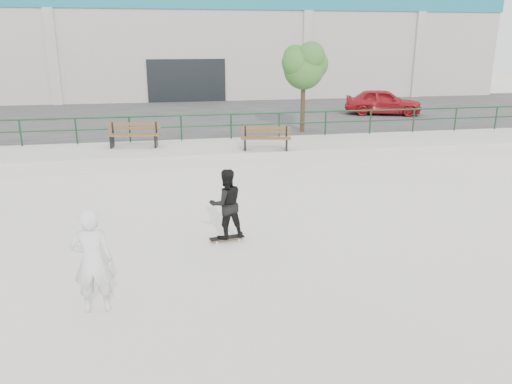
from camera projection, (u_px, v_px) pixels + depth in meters
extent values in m
plane|color=silver|center=(258.00, 263.00, 10.16)|extent=(120.00, 120.00, 0.00)
cube|color=#B4AEA4|center=(210.00, 152.00, 19.01)|extent=(30.00, 3.00, 0.50)
cube|color=#313131|center=(194.00, 119.00, 26.99)|extent=(60.00, 14.00, 0.50)
cylinder|color=#153B1F|center=(206.00, 115.00, 19.86)|extent=(28.00, 0.06, 0.06)
cylinder|color=#153B1F|center=(206.00, 126.00, 19.99)|extent=(28.00, 0.05, 0.05)
cylinder|color=#153B1F|center=(21.00, 133.00, 18.75)|extent=(0.06, 0.06, 1.00)
cylinder|color=#153B1F|center=(76.00, 131.00, 19.11)|extent=(0.06, 0.06, 1.00)
cylinder|color=#153B1F|center=(130.00, 130.00, 19.47)|extent=(0.06, 0.06, 1.00)
cylinder|color=#153B1F|center=(181.00, 128.00, 19.83)|extent=(0.06, 0.06, 1.00)
cylinder|color=#153B1F|center=(231.00, 126.00, 20.19)|extent=(0.06, 0.06, 1.00)
cylinder|color=#153B1F|center=(279.00, 125.00, 20.55)|extent=(0.06, 0.06, 1.00)
cylinder|color=#153B1F|center=(325.00, 124.00, 20.91)|extent=(0.06, 0.06, 1.00)
cylinder|color=#153B1F|center=(370.00, 122.00, 21.27)|extent=(0.06, 0.06, 1.00)
cylinder|color=#153B1F|center=(414.00, 121.00, 21.63)|extent=(0.06, 0.06, 1.00)
cylinder|color=#153B1F|center=(455.00, 119.00, 21.99)|extent=(0.06, 0.06, 1.00)
cylinder|color=#153B1F|center=(496.00, 118.00, 22.35)|extent=(0.06, 0.06, 1.00)
cube|color=#BAB4A7|center=(180.00, 45.00, 39.04)|extent=(44.00, 16.00, 8.00)
cube|color=teal|center=(178.00, 3.00, 38.14)|extent=(44.20, 16.20, 1.80)
cube|color=black|center=(187.00, 85.00, 32.18)|extent=(5.00, 0.15, 3.20)
cube|color=#BAB4A7|center=(53.00, 62.00, 30.26)|extent=(0.60, 0.25, 6.20)
cube|color=#BAB4A7|center=(307.00, 60.00, 33.14)|extent=(0.60, 0.25, 6.20)
cube|color=#BAB4A7|center=(418.00, 59.00, 34.58)|extent=(0.60, 0.25, 6.20)
cube|color=#4F2E1B|center=(133.00, 136.00, 18.41)|extent=(1.95, 0.37, 0.04)
cube|color=#4F2E1B|center=(134.00, 135.00, 18.59)|extent=(1.95, 0.37, 0.04)
cube|color=#4F2E1B|center=(135.00, 134.00, 18.78)|extent=(1.95, 0.37, 0.04)
cube|color=#4F2E1B|center=(134.00, 128.00, 18.80)|extent=(1.94, 0.29, 0.11)
cube|color=#4F2E1B|center=(134.00, 124.00, 18.76)|extent=(1.94, 0.29, 0.11)
cube|color=black|center=(112.00, 141.00, 18.61)|extent=(0.13, 0.54, 0.45)
cube|color=black|center=(113.00, 128.00, 18.75)|extent=(0.07, 0.06, 0.45)
cube|color=black|center=(156.00, 141.00, 18.71)|extent=(0.13, 0.54, 0.45)
cube|color=black|center=(156.00, 128.00, 18.85)|extent=(0.07, 0.06, 0.45)
cube|color=#4F2E1B|center=(266.00, 139.00, 17.95)|extent=(1.80, 0.50, 0.04)
cube|color=#4F2E1B|center=(266.00, 138.00, 18.12)|extent=(1.80, 0.50, 0.04)
cube|color=#4F2E1B|center=(266.00, 137.00, 18.29)|extent=(1.80, 0.50, 0.04)
cube|color=#4F2E1B|center=(266.00, 132.00, 18.32)|extent=(1.78, 0.42, 0.10)
cube|color=#4F2E1B|center=(266.00, 128.00, 18.27)|extent=(1.78, 0.42, 0.10)
cube|color=black|center=(245.00, 144.00, 18.20)|extent=(0.16, 0.51, 0.42)
cube|color=black|center=(245.00, 132.00, 18.33)|extent=(0.07, 0.06, 0.42)
cube|color=black|center=(286.00, 144.00, 18.17)|extent=(0.16, 0.51, 0.42)
cube|color=black|center=(286.00, 132.00, 18.30)|extent=(0.07, 0.06, 0.42)
cylinder|color=#423321|center=(303.00, 105.00, 21.61)|extent=(0.19, 0.19, 2.29)
sphere|color=#376425|center=(304.00, 69.00, 21.16)|extent=(1.72, 1.72, 1.72)
sphere|color=#376425|center=(313.00, 64.00, 21.46)|extent=(1.34, 1.34, 1.34)
sphere|color=#376425|center=(296.00, 62.00, 20.83)|extent=(1.24, 1.24, 1.24)
sphere|color=#376425|center=(311.00, 55.00, 20.67)|extent=(1.15, 1.15, 1.15)
sphere|color=#376425|center=(295.00, 57.00, 21.33)|extent=(1.05, 1.05, 1.05)
imported|color=maroon|center=(383.00, 102.00, 26.74)|extent=(4.33, 2.90, 1.37)
cube|color=black|center=(227.00, 237.00, 11.26)|extent=(0.80, 0.33, 0.02)
cube|color=brown|center=(227.00, 238.00, 11.26)|extent=(0.80, 0.33, 0.01)
cube|color=#ABABB0|center=(216.00, 241.00, 11.18)|extent=(0.09, 0.17, 0.03)
cube|color=#ABABB0|center=(238.00, 238.00, 11.35)|extent=(0.09, 0.17, 0.03)
cylinder|color=beige|center=(217.00, 243.00, 11.10)|extent=(0.06, 0.03, 0.06)
cylinder|color=beige|center=(215.00, 240.00, 11.27)|extent=(0.06, 0.03, 0.06)
cylinder|color=beige|center=(239.00, 240.00, 11.27)|extent=(0.06, 0.03, 0.06)
cylinder|color=beige|center=(237.00, 237.00, 11.44)|extent=(0.06, 0.03, 0.06)
imported|color=black|center=(226.00, 204.00, 11.02)|extent=(0.86, 0.72, 1.58)
imported|color=silver|center=(92.00, 261.00, 8.12)|extent=(0.66, 0.44, 1.80)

